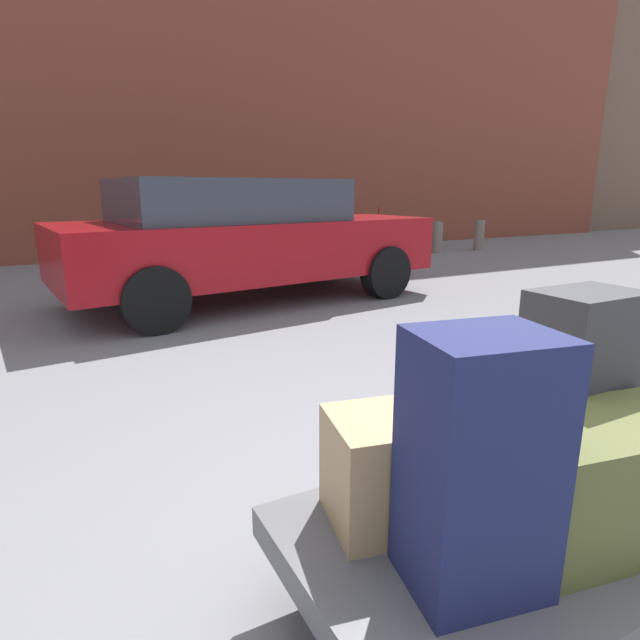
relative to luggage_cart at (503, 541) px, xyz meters
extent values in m
plane|color=slate|center=(0.00, 0.00, -0.27)|extent=(60.00, 60.00, 0.00)
cube|color=brown|center=(2.00, 10.17, 4.52)|extent=(24.00, 1.20, 9.59)
cube|color=brown|center=(14.00, 10.36, 4.04)|extent=(12.00, 1.00, 8.63)
cube|color=#4C4C51|center=(0.00, 0.00, 0.02)|extent=(1.30, 0.84, 0.10)
cylinder|color=black|center=(0.44, 0.28, -0.15)|extent=(0.24, 0.06, 0.24)
cylinder|color=black|center=(-0.44, 0.28, -0.15)|extent=(0.24, 0.06, 0.24)
cube|color=#191E47|center=(-0.27, -0.13, 0.40)|extent=(0.37, 0.33, 0.65)
cube|color=#9E7F56|center=(-0.14, 0.14, 0.24)|extent=(0.72, 0.43, 0.33)
cube|color=#4C5128|center=(0.17, -0.16, 0.25)|extent=(0.70, 0.44, 0.36)
cube|color=#2D2D33|center=(0.40, 0.09, 0.39)|extent=(0.35, 0.24, 0.65)
cube|color=maroon|center=(0.98, 4.88, 0.37)|extent=(4.49, 2.31, 0.64)
cube|color=#2D333D|center=(0.73, 4.85, 0.92)|extent=(2.58, 1.86, 0.46)
cylinder|color=black|center=(2.28, 5.89, 0.05)|extent=(0.66, 0.30, 0.64)
cylinder|color=black|center=(2.49, 4.21, 0.05)|extent=(0.66, 0.30, 0.64)
cylinder|color=black|center=(-0.54, 5.55, 0.05)|extent=(0.66, 0.30, 0.64)
cylinder|color=black|center=(-0.33, 3.86, 0.05)|extent=(0.66, 0.30, 0.64)
torus|color=black|center=(4.35, 8.14, 0.09)|extent=(0.70, 0.31, 0.72)
torus|color=black|center=(5.32, 8.51, 0.09)|extent=(0.70, 0.31, 0.72)
cylinder|color=maroon|center=(4.83, 8.32, 0.29)|extent=(0.95, 0.39, 0.04)
cylinder|color=maroon|center=(4.65, 8.25, 0.44)|extent=(0.05, 0.05, 0.30)
cylinder|color=maroon|center=(5.26, 8.48, 0.49)|extent=(0.05, 0.05, 0.40)
cylinder|color=#72665B|center=(2.96, 7.54, 0.06)|extent=(0.22, 0.22, 0.65)
cylinder|color=#72665B|center=(4.44, 7.54, 0.06)|extent=(0.22, 0.22, 0.65)
cylinder|color=#72665B|center=(6.12, 7.54, 0.06)|extent=(0.22, 0.22, 0.65)
cylinder|color=#72665B|center=(7.31, 7.54, 0.06)|extent=(0.22, 0.22, 0.65)
camera|label=1|loc=(-1.11, -0.92, 1.03)|focal=28.59mm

